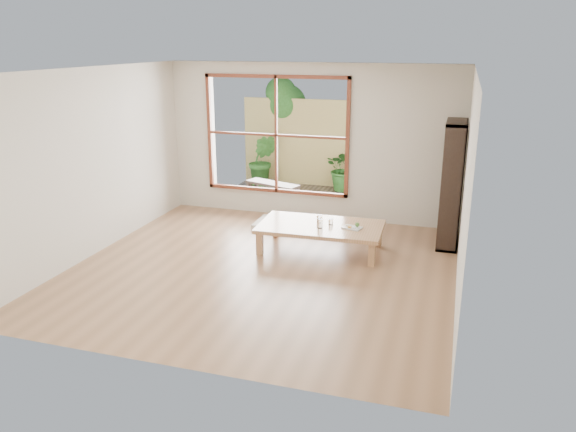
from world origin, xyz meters
name	(u,v)px	position (x,y,z in m)	size (l,w,h in m)	color
ground	(263,268)	(0.00, 0.00, 0.00)	(5.00, 5.00, 0.00)	#A27651
low_table	(321,228)	(0.57, 0.90, 0.34)	(1.80, 1.05, 0.39)	tan
floor_cushion	(275,224)	(-0.40, 1.75, 0.05)	(0.62, 0.62, 0.09)	beige
bookshelf	(452,184)	(2.33, 1.74, 0.92)	(0.30, 0.83, 1.85)	black
glass_tall	(320,224)	(0.59, 0.76, 0.45)	(0.07, 0.07, 0.13)	silver
glass_mid	(331,222)	(0.71, 0.95, 0.43)	(0.06, 0.06, 0.09)	silver
glass_short	(319,219)	(0.52, 1.03, 0.44)	(0.08, 0.08, 0.10)	silver
glass_small	(319,221)	(0.53, 0.98, 0.42)	(0.06, 0.06, 0.07)	silver
food_tray	(353,227)	(1.04, 0.89, 0.41)	(0.30, 0.24, 0.08)	white
deck	(295,197)	(-0.60, 3.56, 0.00)	(2.80, 2.00, 0.05)	#3B322B
garden_bench	(273,186)	(-0.93, 3.17, 0.30)	(1.11, 0.64, 0.34)	black
bamboo_fence	(309,143)	(-0.60, 4.56, 0.90)	(2.80, 0.06, 1.80)	tan
shrub_right	(346,168)	(0.25, 4.30, 0.49)	(0.83, 0.72, 0.92)	#2C6C27
shrub_left	(263,160)	(-1.48, 4.18, 0.56)	(0.59, 0.48, 1.07)	#2C6C27
garden_tree	(282,105)	(-1.28, 4.86, 1.63)	(1.04, 0.85, 2.22)	#4C3D2D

